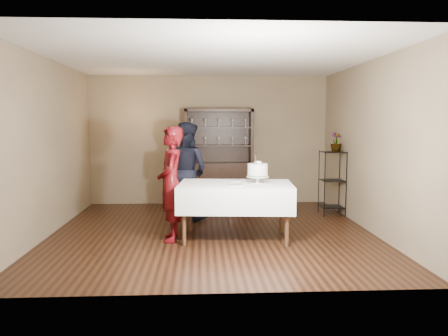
{
  "coord_description": "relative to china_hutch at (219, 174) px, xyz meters",
  "views": [
    {
      "loc": [
        -0.18,
        -6.76,
        1.73
      ],
      "look_at": [
        0.19,
        0.1,
        1.01
      ],
      "focal_mm": 35.0,
      "sensor_mm": 36.0,
      "label": 1
    }
  ],
  "objects": [
    {
      "name": "floor",
      "position": [
        -0.2,
        -2.25,
        -0.66
      ],
      "size": [
        5.0,
        5.0,
        0.0
      ],
      "primitive_type": "plane",
      "color": "black",
      "rests_on": "ground"
    },
    {
      "name": "ceiling",
      "position": [
        -0.2,
        -2.25,
        2.04
      ],
      "size": [
        5.0,
        5.0,
        0.0
      ],
      "primitive_type": "plane",
      "rotation": [
        3.14,
        0.0,
        0.0
      ],
      "color": "silver",
      "rests_on": "back_wall"
    },
    {
      "name": "back_wall",
      "position": [
        -0.2,
        0.25,
        0.69
      ],
      "size": [
        5.0,
        0.02,
        2.7
      ],
      "primitive_type": "cube",
      "color": "brown",
      "rests_on": "floor"
    },
    {
      "name": "wall_left",
      "position": [
        -2.7,
        -2.25,
        0.69
      ],
      "size": [
        0.02,
        5.0,
        2.7
      ],
      "primitive_type": "cube",
      "color": "brown",
      "rests_on": "floor"
    },
    {
      "name": "wall_right",
      "position": [
        2.3,
        -2.25,
        0.69
      ],
      "size": [
        0.02,
        5.0,
        2.7
      ],
      "primitive_type": "cube",
      "color": "brown",
      "rests_on": "floor"
    },
    {
      "name": "china_hutch",
      "position": [
        0.0,
        0.0,
        0.0
      ],
      "size": [
        1.4,
        0.48,
        2.0
      ],
      "color": "black",
      "rests_on": "floor"
    },
    {
      "name": "plant_etagere",
      "position": [
        2.08,
        -1.05,
        -0.01
      ],
      "size": [
        0.42,
        0.42,
        1.2
      ],
      "color": "black",
      "rests_on": "floor"
    },
    {
      "name": "cake_table",
      "position": [
        0.14,
        -2.66,
        -0.03
      ],
      "size": [
        1.74,
        1.16,
        0.83
      ],
      "rotation": [
        0.0,
        0.0,
        -0.08
      ],
      "color": "white",
      "rests_on": "floor"
    },
    {
      "name": "woman",
      "position": [
        -0.81,
        -2.69,
        0.17
      ],
      "size": [
        0.43,
        0.63,
        1.68
      ],
      "primitive_type": "imported",
      "rotation": [
        0.0,
        0.0,
        -1.52
      ],
      "color": "#38050E",
      "rests_on": "floor"
    },
    {
      "name": "man",
      "position": [
        -0.64,
        -1.28,
        0.2
      ],
      "size": [
        1.06,
        1.0,
        1.73
      ],
      "primitive_type": "imported",
      "rotation": [
        0.0,
        0.0,
        2.61
      ],
      "color": "black",
      "rests_on": "floor"
    },
    {
      "name": "cake",
      "position": [
        0.46,
        -2.66,
        0.35
      ],
      "size": [
        0.33,
        0.33,
        0.46
      ],
      "rotation": [
        0.0,
        0.0,
        0.13
      ],
      "color": "silver",
      "rests_on": "cake_table"
    },
    {
      "name": "plate_near",
      "position": [
        0.12,
        -2.91,
        0.18
      ],
      "size": [
        0.28,
        0.28,
        0.01
      ],
      "primitive_type": "cylinder",
      "rotation": [
        0.0,
        0.0,
        0.35
      ],
      "color": "silver",
      "rests_on": "cake_table"
    },
    {
      "name": "plate_far",
      "position": [
        0.16,
        -2.41,
        0.18
      ],
      "size": [
        0.21,
        0.21,
        0.01
      ],
      "primitive_type": "cylinder",
      "rotation": [
        0.0,
        0.0,
        0.24
      ],
      "color": "silver",
      "rests_on": "cake_table"
    },
    {
      "name": "potted_plant",
      "position": [
        2.12,
        -1.08,
        0.7
      ],
      "size": [
        0.27,
        0.27,
        0.36
      ],
      "primitive_type": "imported",
      "rotation": [
        0.0,
        0.0,
        0.48
      ],
      "color": "#496831",
      "rests_on": "plant_etagere"
    }
  ]
}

